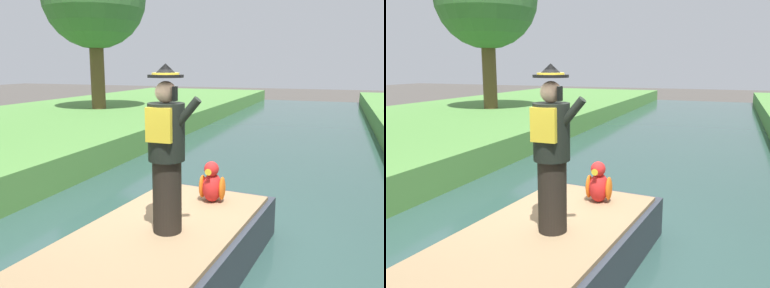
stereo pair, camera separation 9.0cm
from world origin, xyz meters
TOP-DOWN VIEW (x-y plane):
  - ground_plane at (0.00, 0.00)m, footprint 80.00×80.00m
  - canal_water at (0.00, 0.00)m, footprint 6.30×48.00m
  - boat at (0.00, -0.89)m, footprint 2.16×4.34m
  - person_pirate at (0.14, -0.61)m, footprint 0.61×0.42m
  - parrot_plush at (0.31, 0.50)m, footprint 0.36×0.35m

SIDE VIEW (x-z plane):
  - ground_plane at x=0.00m, z-range 0.00..0.00m
  - canal_water at x=0.00m, z-range 0.00..0.10m
  - boat at x=0.00m, z-range 0.10..0.71m
  - parrot_plush at x=0.31m, z-range 0.67..1.24m
  - person_pirate at x=0.14m, z-range 0.71..2.56m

